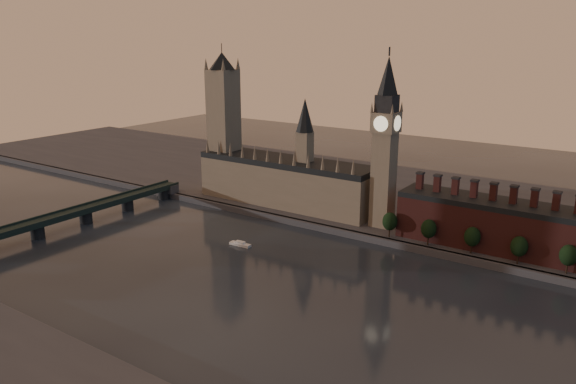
# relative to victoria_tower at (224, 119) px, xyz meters

# --- Properties ---
(ground) EXTENTS (900.00, 900.00, 0.00)m
(ground) POSITION_rel_victoria_tower_xyz_m (120.00, -115.00, -59.09)
(ground) COLOR black
(ground) RESTS_ON ground
(north_bank) EXTENTS (900.00, 182.00, 4.00)m
(north_bank) POSITION_rel_victoria_tower_xyz_m (120.00, 63.04, -57.09)
(north_bank) COLOR #46464B
(north_bank) RESTS_ON ground
(palace_of_westminster) EXTENTS (130.00, 30.30, 74.00)m
(palace_of_westminster) POSITION_rel_victoria_tower_xyz_m (55.59, -0.09, -37.46)
(palace_of_westminster) COLOR #7C6C58
(palace_of_westminster) RESTS_ON north_bank
(victoria_tower) EXTENTS (24.00, 24.00, 108.00)m
(victoria_tower) POSITION_rel_victoria_tower_xyz_m (0.00, 0.00, 0.00)
(victoria_tower) COLOR #7C6C58
(victoria_tower) RESTS_ON north_bank
(big_ben) EXTENTS (15.00, 15.00, 107.00)m
(big_ben) POSITION_rel_victoria_tower_xyz_m (130.00, -5.00, -2.26)
(big_ben) COLOR #7C6C58
(big_ben) RESTS_ON north_bank
(chimney_block) EXTENTS (110.00, 25.00, 37.00)m
(chimney_block) POSITION_rel_victoria_tower_xyz_m (200.00, -5.00, -41.27)
(chimney_block) COLOR maroon
(chimney_block) RESTS_ON north_bank
(embankment_tree_0) EXTENTS (8.60, 8.60, 14.88)m
(embankment_tree_0) POSITION_rel_victoria_tower_xyz_m (142.71, -21.35, -45.62)
(embankment_tree_0) COLOR black
(embankment_tree_0) RESTS_ON north_bank
(embankment_tree_1) EXTENTS (8.60, 8.60, 14.88)m
(embankment_tree_1) POSITION_rel_victoria_tower_xyz_m (165.95, -20.93, -45.62)
(embankment_tree_1) COLOR black
(embankment_tree_1) RESTS_ON north_bank
(embankment_tree_2) EXTENTS (8.60, 8.60, 14.88)m
(embankment_tree_2) POSITION_rel_victoria_tower_xyz_m (189.86, -19.95, -45.62)
(embankment_tree_2) COLOR black
(embankment_tree_2) RESTS_ON north_bank
(embankment_tree_3) EXTENTS (8.60, 8.60, 14.88)m
(embankment_tree_3) POSITION_rel_victoria_tower_xyz_m (213.96, -20.96, -45.62)
(embankment_tree_3) COLOR black
(embankment_tree_3) RESTS_ON north_bank
(embankment_tree_4) EXTENTS (8.60, 8.60, 14.88)m
(embankment_tree_4) POSITION_rel_victoria_tower_xyz_m (236.75, -19.74, -45.62)
(embankment_tree_4) COLOR black
(embankment_tree_4) RESTS_ON north_bank
(westminster_bridge) EXTENTS (14.00, 200.00, 11.55)m
(westminster_bridge) POSITION_rel_victoria_tower_xyz_m (-35.00, -117.70, -51.65)
(westminster_bridge) COLOR #1C2B27
(westminster_bridge) RESTS_ON ground
(river_boat) EXTENTS (13.33, 4.53, 2.63)m
(river_boat) POSITION_rel_victoria_tower_xyz_m (73.33, -73.41, -58.08)
(river_boat) COLOR silver
(river_boat) RESTS_ON ground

